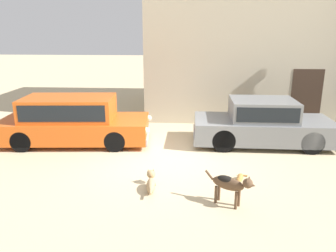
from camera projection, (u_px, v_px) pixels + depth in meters
The scene contains 6 objects.
ground_plane at pixel (165, 159), 9.11m from camera, with size 80.00×80.00×0.00m, color #CCB78E.
parked_sedan_nearest at pixel (72, 119), 10.26m from camera, with size 4.80×2.14×1.47m.
parked_sedan_second at pixel (263, 122), 10.16m from camera, with size 4.34×1.80×1.41m.
stray_dog_spotted at pixel (151, 183), 7.35m from camera, with size 0.25×0.98×0.37m.
stray_dog_tan at pixel (230, 184), 6.58m from camera, with size 0.98×0.62×0.71m.
stray_cat at pixel (240, 178), 7.76m from camera, with size 0.34×0.58×0.17m.
Camera 1 is at (0.65, -8.47, 3.41)m, focal length 35.24 mm.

